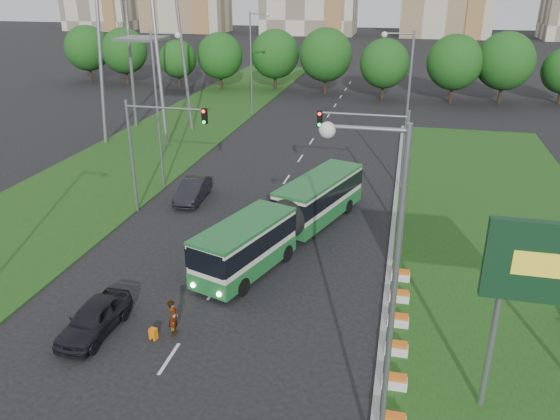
% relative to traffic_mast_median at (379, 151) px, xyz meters
% --- Properties ---
extents(ground, '(360.00, 360.00, 0.00)m').
position_rel_traffic_mast_median_xyz_m(ground, '(-4.78, -10.00, -5.35)').
color(ground, black).
rests_on(ground, ground).
extents(grass_median, '(14.00, 60.00, 0.15)m').
position_rel_traffic_mast_median_xyz_m(grass_median, '(8.22, -2.00, -5.27)').
color(grass_median, '#1A4914').
rests_on(grass_median, ground).
extents(median_kerb, '(0.30, 60.00, 0.18)m').
position_rel_traffic_mast_median_xyz_m(median_kerb, '(1.27, -2.00, -5.26)').
color(median_kerb, gray).
rests_on(median_kerb, ground).
extents(left_verge, '(12.00, 110.00, 0.10)m').
position_rel_traffic_mast_median_xyz_m(left_verge, '(-22.78, 15.00, -5.30)').
color(left_verge, '#1A4914').
rests_on(left_verge, ground).
extents(lane_markings, '(0.20, 100.00, 0.01)m').
position_rel_traffic_mast_median_xyz_m(lane_markings, '(-7.78, 10.00, -5.35)').
color(lane_markings, silver).
rests_on(lane_markings, ground).
extents(flower_planters, '(1.10, 11.50, 0.60)m').
position_rel_traffic_mast_median_xyz_m(flower_planters, '(1.92, -12.50, -4.90)').
color(flower_planters, silver).
rests_on(flower_planters, grass_median).
extents(traffic_mast_median, '(5.76, 0.32, 8.00)m').
position_rel_traffic_mast_median_xyz_m(traffic_mast_median, '(0.00, 0.00, 0.00)').
color(traffic_mast_median, gray).
rests_on(traffic_mast_median, ground).
extents(traffic_mast_left, '(5.76, 0.32, 8.00)m').
position_rel_traffic_mast_median_xyz_m(traffic_mast_left, '(-15.16, -1.00, 0.00)').
color(traffic_mast_left, gray).
rests_on(traffic_mast_left, ground).
extents(street_lamps, '(36.00, 60.00, 12.00)m').
position_rel_traffic_mast_median_xyz_m(street_lamps, '(-7.78, 0.00, 0.65)').
color(street_lamps, gray).
rests_on(street_lamps, ground).
extents(tree_line, '(120.00, 8.00, 9.00)m').
position_rel_traffic_mast_median_xyz_m(tree_line, '(5.22, 45.00, -0.85)').
color(tree_line, '#194B14').
rests_on(tree_line, ground).
extents(articulated_bus, '(2.57, 16.48, 2.71)m').
position_rel_traffic_mast_median_xyz_m(articulated_bus, '(-5.34, -3.44, -3.69)').
color(articulated_bus, beige).
rests_on(articulated_bus, ground).
extents(car_left_near, '(1.99, 4.61, 1.55)m').
position_rel_traffic_mast_median_xyz_m(car_left_near, '(-11.92, -14.97, -4.57)').
color(car_left_near, black).
rests_on(car_left_near, ground).
extents(car_left_far, '(2.02, 4.94, 1.59)m').
position_rel_traffic_mast_median_xyz_m(car_left_far, '(-13.64, 1.88, -4.55)').
color(car_left_far, black).
rests_on(car_left_far, ground).
extents(pedestrian, '(0.51, 0.71, 1.82)m').
position_rel_traffic_mast_median_xyz_m(pedestrian, '(-8.24, -14.27, -4.44)').
color(pedestrian, gray).
rests_on(pedestrian, ground).
extents(shopping_trolley, '(0.32, 0.34, 0.56)m').
position_rel_traffic_mast_median_xyz_m(shopping_trolley, '(-9.05, -14.82, -5.07)').
color(shopping_trolley, orange).
rests_on(shopping_trolley, ground).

